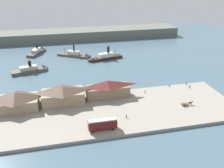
% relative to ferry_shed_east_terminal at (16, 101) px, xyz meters
% --- Properties ---
extents(ground_plane, '(320.00, 320.00, 0.00)m').
position_rel_ferry_shed_east_terminal_xyz_m(ground_plane, '(39.28, 11.49, -5.03)').
color(ground_plane, '#476070').
extents(quay_promenade, '(110.00, 36.00, 1.20)m').
position_rel_ferry_shed_east_terminal_xyz_m(quay_promenade, '(39.28, -10.51, -4.43)').
color(quay_promenade, gray).
rests_on(quay_promenade, ground).
extents(seawall_edge, '(110.00, 0.80, 1.00)m').
position_rel_ferry_shed_east_terminal_xyz_m(seawall_edge, '(39.28, 7.89, -4.53)').
color(seawall_edge, slate).
rests_on(seawall_edge, ground).
extents(ferry_shed_east_terminal, '(18.64, 11.53, 7.53)m').
position_rel_ferry_shed_east_terminal_xyz_m(ferry_shed_east_terminal, '(0.00, 0.00, 0.00)').
color(ferry_shed_east_terminal, '#998466').
rests_on(ferry_shed_east_terminal, quay_promenade).
extents(ferry_shed_west_terminal, '(18.85, 10.72, 7.64)m').
position_rel_ferry_shed_east_terminal_xyz_m(ferry_shed_west_terminal, '(19.74, 1.03, 0.04)').
color(ferry_shed_west_terminal, '#998466').
rests_on(ferry_shed_west_terminal, quay_promenade).
extents(ferry_shed_customs_shed, '(20.41, 7.66, 8.13)m').
position_rel_ferry_shed_east_terminal_xyz_m(ferry_shed_customs_shed, '(40.42, 2.53, 0.30)').
color(ferry_shed_customs_shed, '#847056').
rests_on(ferry_shed_customs_shed, quay_promenade).
extents(street_tram, '(10.71, 2.97, 4.34)m').
position_rel_ferry_shed_east_terminal_xyz_m(street_tram, '(32.91, -23.62, -1.29)').
color(street_tram, maroon).
rests_on(street_tram, quay_promenade).
extents(horse_cart, '(5.40, 1.51, 1.87)m').
position_rel_ferry_shed_east_terminal_xyz_m(horse_cart, '(72.74, -13.73, -2.89)').
color(horse_cart, brown).
rests_on(horse_cart, quay_promenade).
extents(pedestrian_walking_west, '(0.38, 0.38, 1.53)m').
position_rel_ferry_shed_east_terminal_xyz_m(pedestrian_walking_west, '(58.87, 2.03, -3.13)').
color(pedestrian_walking_west, '#4C3D33').
rests_on(pedestrian_walking_west, quay_promenade).
extents(pedestrian_by_tram, '(0.39, 0.39, 1.58)m').
position_rel_ferry_shed_east_terminal_xyz_m(pedestrian_by_tram, '(43.81, -17.64, -3.10)').
color(pedestrian_by_tram, '#4C3D33').
rests_on(pedestrian_by_tram, quay_promenade).
extents(pedestrian_walking_east, '(0.42, 0.42, 1.69)m').
position_rel_ferry_shed_east_terminal_xyz_m(pedestrian_walking_east, '(83.10, 2.52, -3.05)').
color(pedestrian_walking_east, '#33384C').
rests_on(pedestrian_walking_east, quay_promenade).
extents(mooring_post_center_west, '(0.44, 0.44, 0.90)m').
position_rel_ferry_shed_east_terminal_xyz_m(mooring_post_center_west, '(83.23, 6.41, -3.38)').
color(mooring_post_center_west, black).
rests_on(mooring_post_center_west, quay_promenade).
extents(mooring_post_east, '(0.44, 0.44, 0.90)m').
position_rel_ferry_shed_east_terminal_xyz_m(mooring_post_east, '(73.49, 6.17, -3.38)').
color(mooring_post_east, black).
rests_on(mooring_post_east, quay_promenade).
extents(ferry_departing_north, '(24.92, 18.26, 10.58)m').
position_rel_ferry_shed_east_terminal_xyz_m(ferry_departing_north, '(33.25, 69.35, -3.84)').
color(ferry_departing_north, '#514C47').
rests_on(ferry_departing_north, ground).
extents(ferry_approaching_east, '(22.86, 11.17, 8.99)m').
position_rel_ferry_shed_east_terminal_xyz_m(ferry_approaching_east, '(3.93, 46.66, -3.60)').
color(ferry_approaching_east, '#514C47').
rests_on(ferry_approaching_east, ground).
extents(ferry_moored_east, '(13.85, 21.16, 8.61)m').
position_rel_ferry_shed_east_terminal_xyz_m(ferry_moored_east, '(5.17, 85.01, -3.66)').
color(ferry_moored_east, '#514C47').
rests_on(ferry_moored_east, ground).
extents(ferry_outer_harbor, '(25.95, 10.35, 10.23)m').
position_rel_ferry_shed_east_terminal_xyz_m(ferry_outer_harbor, '(48.97, 58.99, -3.41)').
color(ferry_outer_harbor, black).
rests_on(ferry_outer_harbor, ground).
extents(far_headland, '(180.00, 24.00, 8.00)m').
position_rel_ferry_shed_east_terminal_xyz_m(far_headland, '(39.28, 121.49, -1.03)').
color(far_headland, '#60665B').
rests_on(far_headland, ground).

